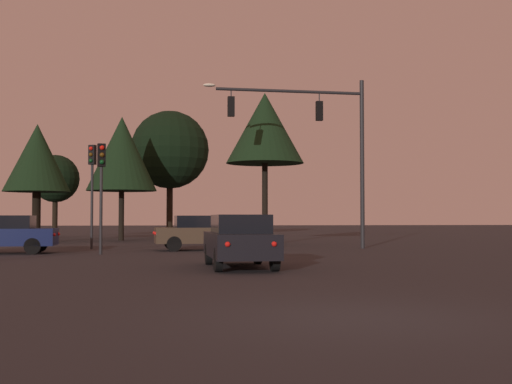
{
  "coord_description": "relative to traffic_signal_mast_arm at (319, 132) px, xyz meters",
  "views": [
    {
      "loc": [
        -2.58,
        -9.35,
        1.45
      ],
      "look_at": [
        1.24,
        22.13,
        2.66
      ],
      "focal_mm": 46.33,
      "sensor_mm": 36.0,
      "label": 1
    }
  ],
  "objects": [
    {
      "name": "car_nearside_lane",
      "position": [
        -4.73,
        -10.93,
        -4.61
      ],
      "size": [
        1.89,
        4.42,
        1.52
      ],
      "color": "black",
      "rests_on": "ground"
    },
    {
      "name": "car_far_lane",
      "position": [
        -3.73,
        10.72,
        -4.61
      ],
      "size": [
        2.78,
        4.3,
        1.52
      ],
      "color": "#232328",
      "rests_on": "ground"
    },
    {
      "name": "tree_lot_edge",
      "position": [
        -1.9,
        4.66,
        0.74
      ],
      "size": [
        4.11,
        4.11,
        8.05
      ],
      "color": "black",
      "rests_on": "ground"
    },
    {
      "name": "tree_right_cluster",
      "position": [
        -15.14,
        18.71,
        -1.22
      ],
      "size": [
        3.4,
        3.4,
        5.92
      ],
      "color": "black",
      "rests_on": "ground"
    },
    {
      "name": "traffic_light_corner_left",
      "position": [
        -9.46,
        -3.5,
        -2.34
      ],
      "size": [
        0.35,
        0.38,
        4.33
      ],
      "color": "#232326",
      "rests_on": "ground"
    },
    {
      "name": "ground_plane",
      "position": [
        -3.97,
        4.06,
        -5.41
      ],
      "size": [
        168.0,
        168.0,
        0.0
      ],
      "primitive_type": "plane",
      "color": "#262326",
      "rests_on": "ground"
    },
    {
      "name": "tree_left_far",
      "position": [
        -9.93,
        11.92,
        -0.01
      ],
      "size": [
        4.35,
        4.35,
        7.73
      ],
      "color": "black",
      "rests_on": "ground"
    },
    {
      "name": "traffic_light_corner_right",
      "position": [
        -10.38,
        1.0,
        -2.06
      ],
      "size": [
        0.37,
        0.39,
        4.76
      ],
      "color": "#232326",
      "rests_on": "ground"
    },
    {
      "name": "tree_center_horizon",
      "position": [
        -7.01,
        17.71,
        0.85
      ],
      "size": [
        5.58,
        5.58,
        9.07
      ],
      "color": "black",
      "rests_on": "ground"
    },
    {
      "name": "tree_behind_sign",
      "position": [
        -14.66,
        9.99,
        -0.52
      ],
      "size": [
        3.85,
        3.85,
        6.92
      ],
      "color": "black",
      "rests_on": "ground"
    },
    {
      "name": "traffic_signal_mast_arm",
      "position": [
        0.0,
        0.0,
        0.0
      ],
      "size": [
        7.54,
        0.67,
        7.86
      ],
      "color": "#232326",
      "rests_on": "ground"
    },
    {
      "name": "car_crossing_left",
      "position": [
        -5.26,
        -0.74,
        -4.61
      ],
      "size": [
        4.65,
        2.08,
        1.52
      ],
      "color": "#473828",
      "rests_on": "ground"
    }
  ]
}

